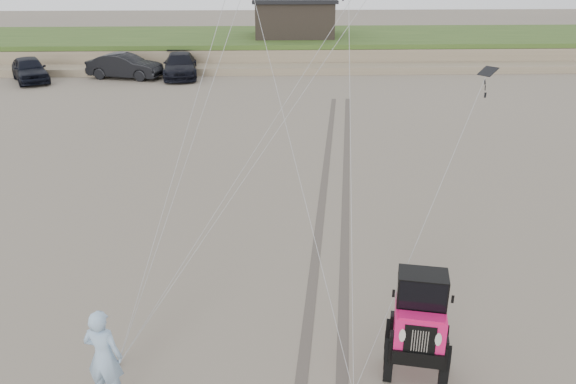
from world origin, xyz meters
name	(u,v)px	position (x,y,z in m)	size (l,w,h in m)	color
ground	(279,370)	(0.00, 0.00, 0.00)	(160.00, 160.00, 0.00)	#6B6054
dune_ridge	(269,47)	(0.00, 37.50, 0.82)	(160.00, 14.25, 1.73)	#7A6B54
cabin	(294,16)	(2.00, 37.00, 3.24)	(6.40, 5.40, 3.35)	black
truck_a	(30,69)	(-15.65, 28.41, 0.80)	(1.89, 4.70, 1.60)	black
truck_b	(125,66)	(-9.66, 29.22, 0.82)	(1.73, 4.97, 1.64)	black
truck_c	(180,65)	(-6.03, 29.58, 0.78)	(2.19, 5.38, 1.56)	black
jeep	(418,338)	(2.67, -0.23, 0.89)	(2.05, 4.75, 1.77)	#E51561
man	(104,356)	(-3.19, -0.66, 0.97)	(0.71, 0.46, 1.94)	#7F9CC4
stake_main	(117,364)	(-3.26, 0.22, 0.06)	(0.08, 0.08, 0.12)	black
tire_tracks	(334,205)	(2.00, 8.00, 0.00)	(5.22, 29.74, 0.01)	#4C443D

